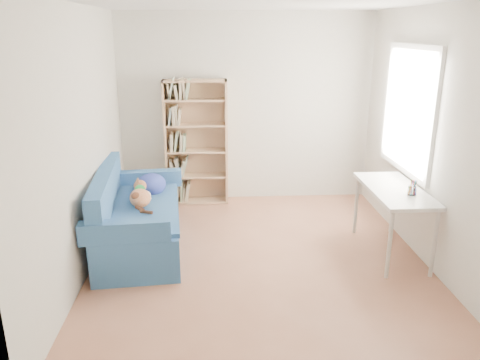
# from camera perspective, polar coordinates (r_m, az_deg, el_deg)

# --- Properties ---
(ground) EXTENTS (4.00, 4.00, 0.00)m
(ground) POSITION_cam_1_polar(r_m,az_deg,el_deg) (5.09, 2.28, -9.68)
(ground) COLOR #915A41
(ground) RESTS_ON ground
(room_shell) EXTENTS (3.54, 4.04, 2.62)m
(room_shell) POSITION_cam_1_polar(r_m,az_deg,el_deg) (4.62, 3.72, 8.87)
(room_shell) COLOR silver
(room_shell) RESTS_ON ground
(sofa) EXTENTS (1.01, 1.88, 0.89)m
(sofa) POSITION_cam_1_polar(r_m,az_deg,el_deg) (5.39, -12.54, -4.55)
(sofa) COLOR navy
(sofa) RESTS_ON ground
(bookshelf) EXTENTS (0.86, 0.27, 1.72)m
(bookshelf) POSITION_cam_1_polar(r_m,az_deg,el_deg) (6.54, -5.34, 3.98)
(bookshelf) COLOR tan
(bookshelf) RESTS_ON ground
(desk) EXTENTS (0.55, 1.20, 0.75)m
(desk) POSITION_cam_1_polar(r_m,az_deg,el_deg) (5.25, 18.30, -1.74)
(desk) COLOR white
(desk) RESTS_ON ground
(pen_cup) EXTENTS (0.09, 0.09, 0.17)m
(pen_cup) POSITION_cam_1_polar(r_m,az_deg,el_deg) (5.06, 20.27, -1.04)
(pen_cup) COLOR white
(pen_cup) RESTS_ON desk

